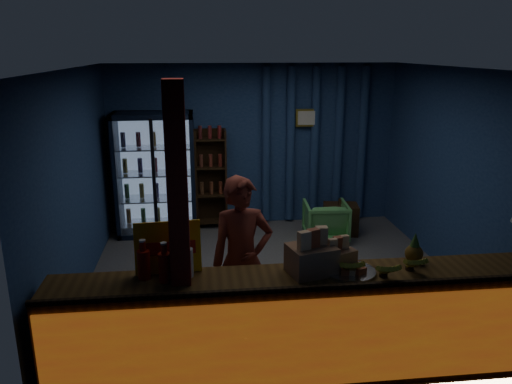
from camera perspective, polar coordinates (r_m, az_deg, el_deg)
ground at (r=6.42m, az=1.89°, el=-9.89°), size 4.60×4.60×0.00m
room_walls at (r=5.91m, az=2.03°, el=3.92°), size 4.60×4.60×4.60m
counter at (r=4.54m, az=5.58°, el=-14.94°), size 4.40×0.57×0.99m
support_post at (r=4.10m, az=-8.70°, el=-5.76°), size 0.16×0.16×2.60m
beverage_cooler at (r=7.88m, az=-11.35°, el=1.98°), size 1.20×0.62×1.90m
bottle_shelf at (r=8.03m, az=-5.17°, el=1.46°), size 0.50×0.28×1.60m
curtain_folds at (r=8.21m, az=6.72°, el=5.36°), size 1.74×0.14×2.50m
framed_picture at (r=8.06m, az=5.85°, el=8.43°), size 0.36×0.04×0.28m
shopkeeper at (r=4.89m, az=-1.60°, el=-7.80°), size 0.65×0.47×1.67m
green_chair at (r=7.64m, az=7.97°, el=-3.29°), size 0.67×0.69×0.59m
side_table at (r=7.94m, az=9.63°, el=-3.05°), size 0.57×0.45×0.57m
yellow_sign at (r=4.36m, az=-10.04°, el=-6.26°), size 0.57×0.15×0.45m
soda_bottles at (r=4.27m, az=-10.33°, el=-8.02°), size 0.47×0.19×0.35m
snack_box_left at (r=4.33m, az=6.36°, el=-7.42°), size 0.45×0.40×0.40m
snack_box_centre at (r=4.46m, az=9.23°, el=-7.36°), size 0.35×0.32×0.30m
pastry_tray at (r=4.43m, az=10.65°, el=-8.74°), size 0.45×0.45×0.07m
banana_bunches at (r=4.41m, az=14.29°, el=-8.19°), size 0.80×0.30×0.17m
pineapple at (r=4.73m, az=17.63°, el=-6.41°), size 0.16×0.16×0.28m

